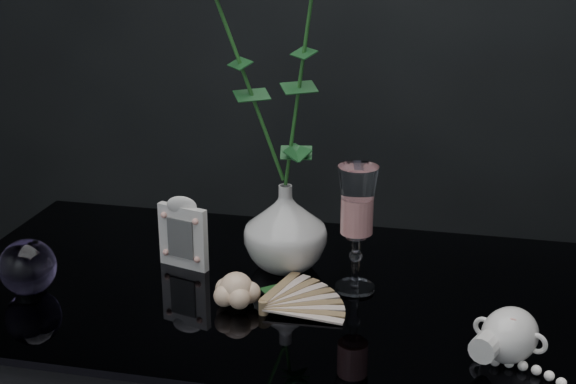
% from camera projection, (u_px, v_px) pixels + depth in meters
% --- Properties ---
extents(vase, '(0.18, 0.18, 0.15)m').
position_uv_depth(vase, '(285.00, 227.00, 1.33)').
color(vase, silver).
rests_on(vase, table).
extents(wine_glass, '(0.06, 0.06, 0.20)m').
position_uv_depth(wine_glass, '(356.00, 230.00, 1.24)').
color(wine_glass, white).
rests_on(wine_glass, table).
extents(picture_frame, '(0.11, 0.09, 0.13)m').
position_uv_depth(picture_frame, '(183.00, 232.00, 1.33)').
color(picture_frame, white).
rests_on(picture_frame, table).
extents(paperweight, '(0.12, 0.12, 0.09)m').
position_uv_depth(paperweight, '(28.00, 267.00, 1.25)').
color(paperweight, '#9679C5').
rests_on(paperweight, table).
extents(paper_fan, '(0.30, 0.27, 0.03)m').
position_uv_depth(paper_fan, '(263.00, 306.00, 1.19)').
color(paper_fan, '#EEE8BE').
rests_on(paper_fan, table).
extents(loose_rose, '(0.15, 0.18, 0.05)m').
position_uv_depth(loose_rose, '(236.00, 289.00, 1.21)').
color(loose_rose, beige).
rests_on(loose_rose, table).
extents(pearl_jar, '(0.34, 0.34, 0.08)m').
position_uv_depth(pearl_jar, '(510.00, 333.00, 1.07)').
color(pearl_jar, white).
rests_on(pearl_jar, table).
extents(roses, '(0.24, 0.10, 0.44)m').
position_uv_depth(roses, '(271.00, 58.00, 1.24)').
color(roses, '#FFBFA4').
rests_on(roses, vase).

